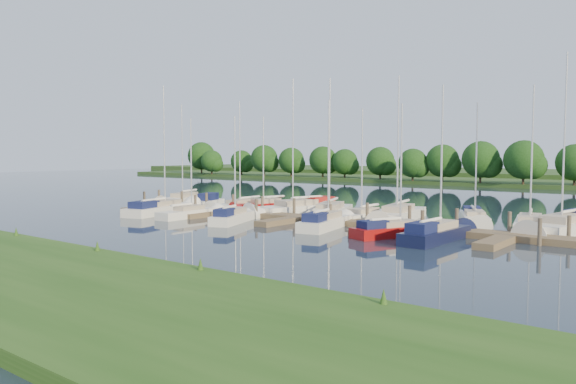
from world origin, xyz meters
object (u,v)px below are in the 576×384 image
Objects in this scene: sailboat_n_0 at (184,201)px; motorboat at (208,203)px; sailboat_n_5 at (330,214)px; sailboat_s_2 at (233,218)px; dock at (296,219)px.

motorboat is (4.42, -0.83, 0.07)m from sailboat_n_0.
sailboat_n_5 is (15.08, -0.66, -0.07)m from motorboat.
motorboat is at bearing 123.54° from sailboat_s_2.
motorboat is 15.10m from sailboat_n_5.
sailboat_s_2 is at bearing 126.61° from motorboat.
dock is at bearing 145.59° from motorboat.
motorboat is 0.43× the size of sailboat_n_5.
dock is 14.97m from motorboat.
dock is 7.92× the size of motorboat.
motorboat is 0.59× the size of sailboat_s_2.
motorboat is at bearing -23.85° from sailboat_n_5.
sailboat_n_0 reaches higher than motorboat.
sailboat_n_5 is 1.38× the size of sailboat_s_2.
dock is 3.39× the size of sailboat_n_5.
sailboat_n_0 is at bearing 129.68° from sailboat_s_2.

